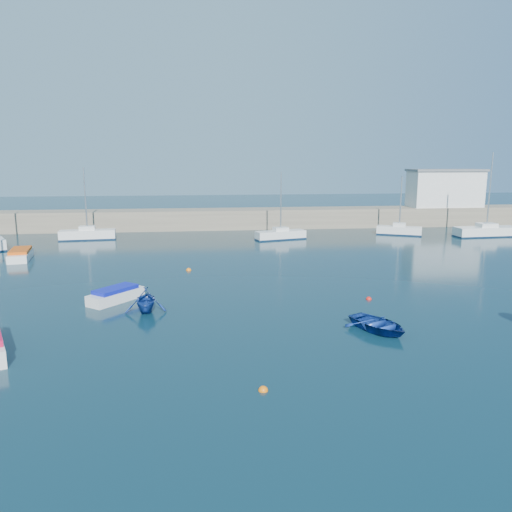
{
  "coord_description": "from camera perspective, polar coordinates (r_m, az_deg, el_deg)",
  "views": [
    {
      "loc": [
        -5.05,
        -21.48,
        9.33
      ],
      "look_at": [
        -0.37,
        17.79,
        1.6
      ],
      "focal_mm": 35.0,
      "sensor_mm": 36.0,
      "label": 1
    }
  ],
  "objects": [
    {
      "name": "sailboat_7",
      "position": [
        64.66,
        16.04,
        2.87
      ],
      "size": [
        5.49,
        3.73,
        7.25
      ],
      "rotation": [
        0.0,
        0.0,
        1.11
      ],
      "color": "silver",
      "rests_on": "ground"
    },
    {
      "name": "harbor_office",
      "position": [
        76.16,
        20.79,
        7.16
      ],
      "size": [
        10.0,
        4.0,
        5.0
      ],
      "primitive_type": "cube",
      "color": "silver",
      "rests_on": "back_wall"
    },
    {
      "name": "dinghy_left",
      "position": [
        31.64,
        -12.49,
        -4.92
      ],
      "size": [
        2.64,
        3.02,
        1.53
      ],
      "primitive_type": "imported",
      "rotation": [
        0.0,
        0.0,
        0.05
      ],
      "color": "navy",
      "rests_on": "ground"
    },
    {
      "name": "back_wall",
      "position": [
        68.15,
        -2.5,
        4.28
      ],
      "size": [
        96.0,
        4.5,
        2.6
      ],
      "primitive_type": "cube",
      "color": "#766C5A",
      "rests_on": "ground"
    },
    {
      "name": "sailboat_5",
      "position": [
        61.73,
        -18.69,
        2.38
      ],
      "size": [
        6.43,
        2.31,
        8.38
      ],
      "rotation": [
        0.0,
        0.0,
        1.66
      ],
      "color": "silver",
      "rests_on": "ground"
    },
    {
      "name": "buoy_1",
      "position": [
        34.61,
        12.76,
        -4.86
      ],
      "size": [
        0.39,
        0.39,
        0.39
      ],
      "primitive_type": "sphere",
      "color": "red",
      "rests_on": "ground"
    },
    {
      "name": "sailboat_8",
      "position": [
        67.06,
        24.82,
        2.6
      ],
      "size": [
        7.86,
        2.58,
        10.09
      ],
      "rotation": [
        0.0,
        0.0,
        1.62
      ],
      "color": "silver",
      "rests_on": "ground"
    },
    {
      "name": "buoy_0",
      "position": [
        21.13,
        0.82,
        -15.14
      ],
      "size": [
        0.41,
        0.41,
        0.41
      ],
      "primitive_type": "sphere",
      "color": "orange",
      "rests_on": "ground"
    },
    {
      "name": "ground",
      "position": [
        23.96,
        6.06,
        -11.92
      ],
      "size": [
        220.0,
        220.0,
        0.0
      ],
      "primitive_type": "plane",
      "color": "#0B2733",
      "rests_on": "ground"
    },
    {
      "name": "sailboat_6",
      "position": [
        58.7,
        2.83,
        2.46
      ],
      "size": [
        6.15,
        3.1,
        7.83
      ],
      "rotation": [
        0.0,
        0.0,
        1.83
      ],
      "color": "silver",
      "rests_on": "ground"
    },
    {
      "name": "dinghy_center",
      "position": [
        28.44,
        13.79,
        -7.61
      ],
      "size": [
        4.01,
        4.49,
        0.77
      ],
      "primitive_type": "imported",
      "rotation": [
        0.0,
        0.0,
        0.46
      ],
      "color": "navy",
      "rests_on": "ground"
    },
    {
      "name": "motorboat_2",
      "position": [
        51.95,
        -25.31,
        0.17
      ],
      "size": [
        2.51,
        5.08,
        1.0
      ],
      "rotation": [
        0.0,
        0.0,
        0.17
      ],
      "color": "silver",
      "rests_on": "ground"
    },
    {
      "name": "buoy_3",
      "position": [
        42.73,
        -7.7,
        -1.65
      ],
      "size": [
        0.45,
        0.45,
        0.45
      ],
      "primitive_type": "sphere",
      "color": "orange",
      "rests_on": "ground"
    },
    {
      "name": "motorboat_1",
      "position": [
        34.49,
        -15.73,
        -4.29
      ],
      "size": [
        3.56,
        3.88,
        0.96
      ],
      "rotation": [
        0.0,
        0.0,
        -0.7
      ],
      "color": "silver",
      "rests_on": "ground"
    }
  ]
}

